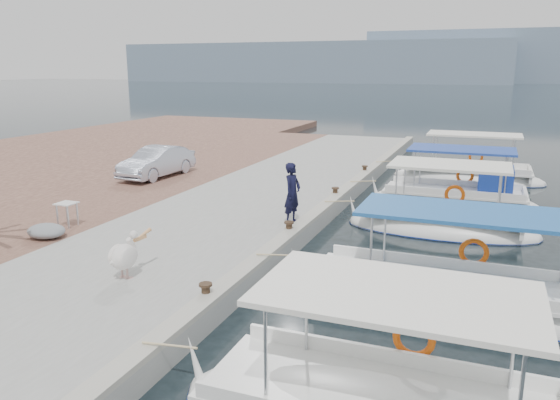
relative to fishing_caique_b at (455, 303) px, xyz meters
The scene contains 14 objects.
ground 4.58m from the fishing_caique_b, 167.60° to the left, with size 400.00×400.00×0.00m, color black.
concrete_quay 9.57m from the fishing_caique_b, 141.31° to the left, with size 6.00×40.00×0.50m, color gray.
quay_curb 7.62m from the fishing_caique_b, 128.10° to the left, with size 0.44×40.00×0.12m, color #9D9A8B.
cobblestone_strip 13.83m from the fishing_caique_b, 154.37° to the left, with size 4.00×40.00×0.50m, color brown.
fishing_caique_b is the anchor object (origin of this frame).
fishing_caique_c 5.99m from the fishing_caique_b, 97.96° to the left, with size 6.10×2.37×2.83m.
fishing_caique_d 9.61m from the fishing_caique_b, 93.47° to the left, with size 6.39×2.36×2.83m.
fishing_caique_e 14.77m from the fishing_caique_b, 91.73° to the left, with size 6.88×2.20×2.83m.
mooring_bollards 5.45m from the fishing_caique_b, 152.75° to the left, with size 0.28×20.28×0.33m.
pelican 7.46m from the fishing_caique_b, 163.09° to the right, with size 0.54×1.33×1.03m.
fisherman 6.28m from the fishing_caique_b, 145.76° to the left, with size 0.69×0.45×1.89m, color black.
parked_car 15.53m from the fishing_caique_b, 147.87° to the left, with size 1.39×4.00×1.32m, color silver.
tarp_bundle 11.05m from the fishing_caique_b, behind, with size 1.10×0.90×0.40m, color slate.
folding_table 11.34m from the fishing_caique_b, behind, with size 0.55×0.55×0.73m.
Camera 1 is at (4.90, -12.79, 5.17)m, focal length 35.00 mm.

